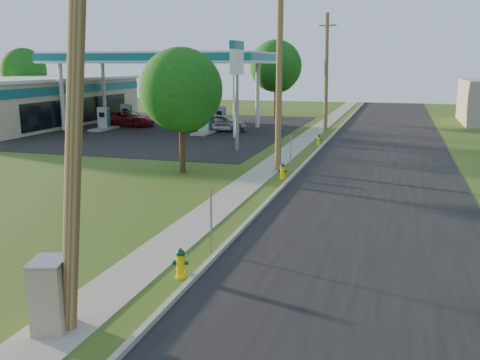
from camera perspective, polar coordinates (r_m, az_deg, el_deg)
name	(u,v)px	position (r m, az deg, el deg)	size (l,w,h in m)	color
ground_plane	(138,315)	(12.47, -10.82, -13.92)	(140.00, 140.00, 0.00)	#325211
road	(370,213)	(20.63, 13.72, -3.40)	(8.00, 120.00, 0.02)	black
curb	(266,203)	(21.15, 2.84, -2.49)	(0.15, 120.00, 0.15)	gray
sidewalk	(224,201)	(21.63, -1.67, -2.31)	(1.50, 120.00, 0.03)	gray
forecourt	(142,128)	(47.30, -10.43, 5.46)	(26.00, 28.00, 0.02)	black
utility_pole_near	(75,99)	(10.68, -17.23, 8.22)	(1.40, 0.32, 9.48)	brown
utility_pole_mid	(279,74)	(27.52, 4.21, 11.19)	(1.40, 0.32, 9.80)	brown
utility_pole_far	(326,72)	(45.27, 9.20, 11.29)	(1.40, 0.32, 9.50)	brown
sign_post_near	(211,221)	(15.61, -3.09, -4.34)	(0.05, 0.04, 2.00)	gray
sign_post_mid	(290,155)	(26.74, 5.40, 2.63)	(0.05, 0.04, 2.00)	gray
sign_post_far	(324,128)	(38.67, 8.93, 5.51)	(0.05, 0.04, 2.00)	gray
gas_canopy	(161,59)	(46.11, -8.44, 12.69)	(18.18, 9.18, 6.40)	silver
fuel_pump_nw	(104,121)	(46.68, -14.33, 6.08)	(1.20, 3.20, 1.90)	gray
fuel_pump_ne	(204,125)	(42.80, -3.85, 5.90)	(1.20, 3.20, 1.90)	gray
fuel_pump_sw	(127,117)	(50.14, -12.00, 6.59)	(1.20, 3.20, 1.90)	gray
fuel_pump_se	(220,120)	(46.55, -2.14, 6.43)	(1.20, 3.20, 1.90)	gray
convenience_store	(32,101)	(52.98, -21.29, 7.85)	(10.40, 22.40, 4.25)	#C2B18A
price_pylon	(237,64)	(33.83, -0.34, 12.23)	(0.34, 2.04, 6.85)	gray
tree_verge	(182,93)	(26.97, -6.17, 9.22)	(4.15, 4.15, 6.29)	#372613
tree_lot	(277,68)	(54.61, 3.93, 11.83)	(5.18, 5.18, 7.85)	#372613
tree_back	(24,72)	(62.62, -22.02, 10.62)	(4.72, 4.72, 7.15)	#372613
hydrant_near	(181,263)	(14.10, -6.34, -8.82)	(0.42, 0.37, 0.81)	yellow
hydrant_mid	(283,171)	(25.88, 4.56, 0.93)	(0.41, 0.36, 0.78)	#FFE207
hydrant_far	(319,140)	(36.88, 8.40, 4.24)	(0.41, 0.36, 0.78)	yellow
utility_cabinet	(50,295)	(12.00, -19.58, -11.46)	(0.91, 1.06, 1.54)	gray
car_red	(129,118)	(49.08, -11.78, 6.44)	(2.28, 4.93, 1.37)	maroon
car_silver	(220,123)	(44.24, -2.11, 6.14)	(1.74, 4.32, 1.47)	#9FA1A6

